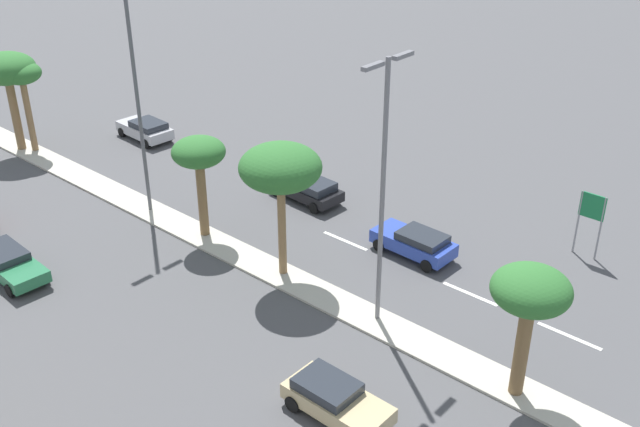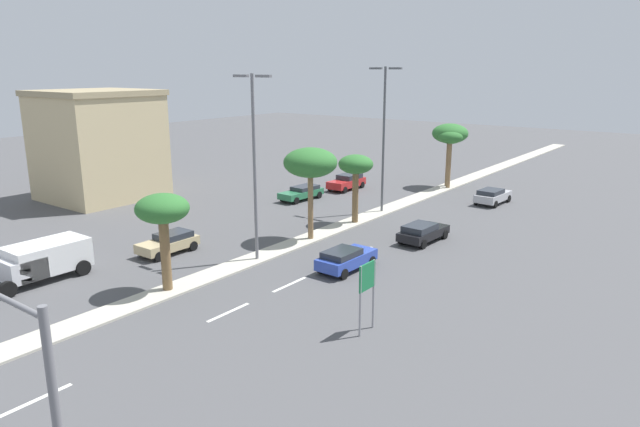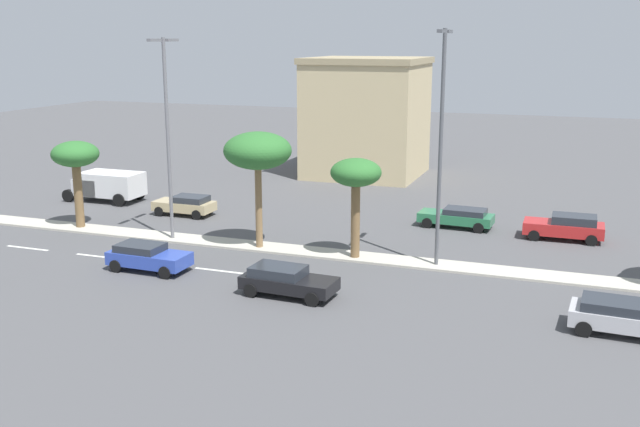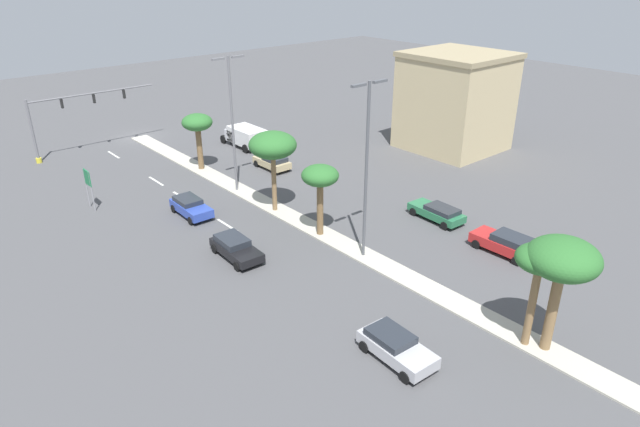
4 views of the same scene
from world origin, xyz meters
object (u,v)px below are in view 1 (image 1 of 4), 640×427
at_px(street_lamp_right, 136,90).
at_px(sedan_tan_right, 335,399).
at_px(palm_tree_far, 199,156).
at_px(sedan_silver_outboard, 145,129).
at_px(palm_tree_center, 280,169).
at_px(sedan_black_leading, 307,189).
at_px(directional_road_sign, 591,213).
at_px(sedan_green_front, 9,262).
at_px(palm_tree_leading, 6,71).
at_px(palm_tree_mid, 22,77).
at_px(street_lamp_center, 383,179).
at_px(sedan_blue_left, 415,242).
at_px(palm_tree_rear, 530,295).

distance_m(street_lamp_right, sedan_tan_right, 19.61).
bearing_deg(palm_tree_far, sedan_silver_outboard, 64.75).
bearing_deg(palm_tree_center, street_lamp_right, 90.75).
bearing_deg(sedan_black_leading, street_lamp_right, 139.93).
height_order(directional_road_sign, sedan_green_front, directional_road_sign).
height_order(palm_tree_leading, sedan_silver_outboard, palm_tree_leading).
xyz_separation_m(directional_road_sign, sedan_tan_right, (-16.55, 2.04, -1.62)).
bearing_deg(sedan_black_leading, palm_tree_mid, 109.50).
bearing_deg(palm_tree_leading, sedan_silver_outboard, -35.57).
relative_size(palm_tree_leading, street_lamp_center, 0.55).
height_order(sedan_green_front, sedan_black_leading, sedan_black_leading).
bearing_deg(sedan_blue_left, palm_tree_rear, -124.16).
bearing_deg(directional_road_sign, sedan_blue_left, 131.04).
relative_size(palm_tree_mid, sedan_silver_outboard, 1.36).
height_order(palm_tree_center, sedan_silver_outboard, palm_tree_center).
height_order(sedan_tan_right, sedan_blue_left, sedan_blue_left).
bearing_deg(sedan_green_front, sedan_tan_right, -80.64).
xyz_separation_m(palm_tree_center, palm_tree_mid, (0.15, 22.25, -0.47)).
bearing_deg(sedan_green_front, palm_tree_center, -48.53).
bearing_deg(palm_tree_center, sedan_green_front, 131.47).
bearing_deg(sedan_tan_right, sedan_black_leading, 45.30).
xyz_separation_m(directional_road_sign, street_lamp_center, (-10.94, 4.41, 4.32)).
bearing_deg(sedan_black_leading, directional_road_sign, -72.63).
height_order(palm_tree_far, sedan_tan_right, palm_tree_far).
distance_m(palm_tree_leading, sedan_blue_left, 27.78).
xyz_separation_m(street_lamp_center, sedan_blue_left, (5.48, 1.87, -5.93)).
height_order(palm_tree_far, sedan_blue_left, palm_tree_far).
bearing_deg(directional_road_sign, sedan_silver_outboard, 99.62).
xyz_separation_m(palm_tree_rear, sedan_black_leading, (6.83, 16.56, -3.71)).
height_order(directional_road_sign, sedan_black_leading, directional_road_sign).
distance_m(palm_tree_mid, sedan_blue_left, 26.79).
xyz_separation_m(palm_tree_far, sedan_green_front, (-8.51, 4.00, -3.78)).
xyz_separation_m(street_lamp_right, sedan_blue_left, (5.63, -13.56, -6.15)).
xyz_separation_m(palm_tree_mid, palm_tree_leading, (-0.45, 0.88, 0.32)).
relative_size(palm_tree_rear, palm_tree_center, 0.83).
height_order(palm_tree_far, sedan_silver_outboard, palm_tree_far).
bearing_deg(street_lamp_right, palm_tree_leading, 90.72).
bearing_deg(palm_tree_far, directional_road_sign, -54.85).
relative_size(street_lamp_right, sedan_green_front, 2.56).
distance_m(sedan_tan_right, sedan_silver_outboard, 28.91).
bearing_deg(sedan_silver_outboard, street_lamp_right, -126.02).
bearing_deg(palm_tree_leading, sedan_black_leading, -70.12).
height_order(palm_tree_center, palm_tree_mid, palm_tree_center).
height_order(palm_tree_center, sedan_green_front, palm_tree_center).
distance_m(directional_road_sign, palm_tree_far, 19.10).
xyz_separation_m(sedan_silver_outboard, sedan_black_leading, (0.36, -14.20, -0.02)).
bearing_deg(street_lamp_center, street_lamp_right, 90.56).
xyz_separation_m(palm_tree_mid, sedan_green_front, (-8.62, -12.66, -4.29)).
relative_size(palm_tree_rear, sedan_silver_outboard, 1.25).
relative_size(street_lamp_center, sedan_blue_left, 2.74).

